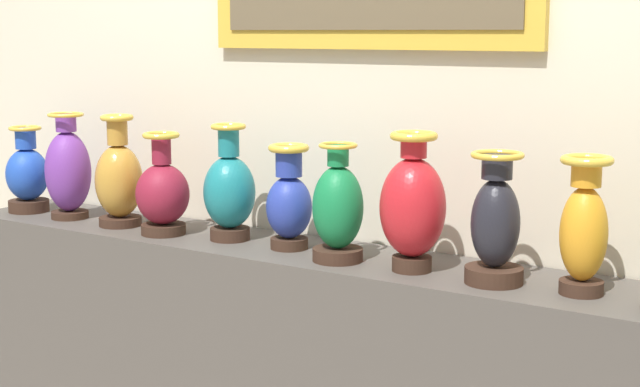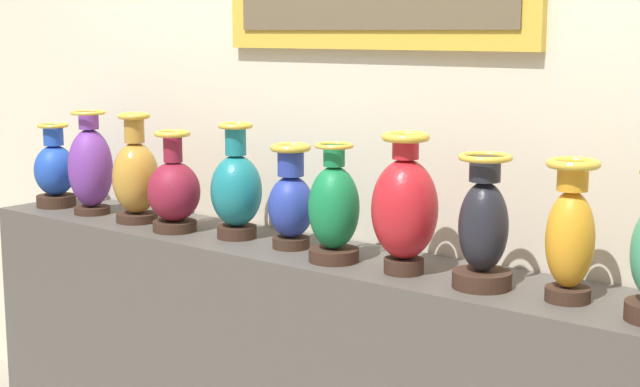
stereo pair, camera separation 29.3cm
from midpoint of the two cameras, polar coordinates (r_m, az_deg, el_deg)
The scene contains 11 objects.
back_wall at distance 3.10m, azimuth -0.10°, elevation 6.47°, with size 4.84×0.14×2.75m.
vase_sapphire at distance 3.81m, azimuth -19.07°, elevation 1.01°, with size 0.16×0.16×0.32m.
vase_violet at distance 3.63m, azimuth -16.96°, elevation 1.28°, with size 0.16×0.16×0.38m.
vase_ochre at distance 3.44m, azimuth -14.23°, elevation 0.79°, with size 0.17×0.17×0.39m.
vase_burgundy at distance 3.27m, azimuth -11.85°, elevation -0.01°, with size 0.18×0.18×0.34m.
vase_teal at distance 3.14m, azimuth -8.06°, elevation 0.12°, with size 0.17×0.17×0.38m.
vase_cobalt at distance 2.99m, azimuth -4.65°, elevation -0.50°, with size 0.14×0.14×0.33m.
vase_emerald at distance 2.82m, azimuth -1.90°, elevation -1.01°, with size 0.15×0.15×0.35m.
vase_crimson at distance 2.70m, azimuth 2.43°, elevation -0.75°, with size 0.19×0.19×0.40m.
vase_onyx at distance 2.59m, azimuth 7.18°, elevation -1.91°, with size 0.16×0.16×0.36m.
vase_amber at distance 2.51m, azimuth 12.18°, elevation -2.06°, with size 0.13×0.13×0.36m.
Camera 1 is at (1.59, -2.42, 1.55)m, focal length 54.06 mm.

